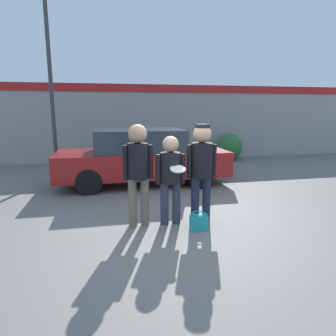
% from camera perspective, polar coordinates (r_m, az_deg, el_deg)
% --- Properties ---
extents(ground_plane, '(56.00, 56.00, 0.00)m').
position_cam_1_polar(ground_plane, '(5.52, 3.30, -10.89)').
color(ground_plane, '#66635E').
extents(storefront_building, '(24.00, 0.22, 3.03)m').
position_cam_1_polar(storefront_building, '(12.30, -5.72, 8.67)').
color(storefront_building, gray).
rests_on(storefront_building, ground).
extents(person_left, '(0.53, 0.36, 1.82)m').
position_cam_1_polar(person_left, '(5.24, -5.72, 0.48)').
color(person_left, '#665B4C').
rests_on(person_left, ground).
extents(person_middle_with_frisbee, '(0.53, 0.57, 1.61)m').
position_cam_1_polar(person_middle_with_frisbee, '(5.33, 0.49, -0.92)').
color(person_middle_with_frisbee, '#2D3347').
rests_on(person_middle_with_frisbee, ground).
extents(person_right, '(0.56, 0.39, 1.81)m').
position_cam_1_polar(person_right, '(5.43, 6.42, 0.94)').
color(person_right, '#1E2338').
rests_on(person_right, ground).
extents(parked_car_near, '(4.62, 1.78, 1.53)m').
position_cam_1_polar(parked_car_near, '(8.32, -5.01, 2.08)').
color(parked_car_near, maroon).
rests_on(parked_car_near, ground).
extents(street_lamp, '(1.11, 0.35, 5.91)m').
position_cam_1_polar(street_lamp, '(9.95, -20.69, 19.30)').
color(street_lamp, '#38383D').
rests_on(street_lamp, ground).
extents(shrub, '(1.09, 1.09, 1.09)m').
position_cam_1_polar(shrub, '(12.63, 11.55, 4.00)').
color(shrub, '#2D6B33').
rests_on(shrub, ground).
extents(handbag, '(0.30, 0.23, 0.32)m').
position_cam_1_polar(handbag, '(5.29, 5.88, -10.14)').
color(handbag, teal).
rests_on(handbag, ground).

